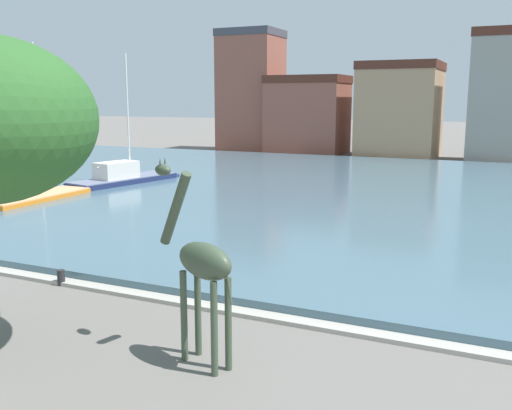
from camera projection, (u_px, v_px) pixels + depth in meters
harbor_water at (333, 191)px, 35.24m from camera, size 90.34×40.09×0.35m
quay_edge_coping at (132, 293)px, 17.13m from camera, size 90.34×0.50×0.12m
giraffe_statue at (201, 263)px, 12.36m from camera, size 2.49×1.31×4.50m
sailboat_navy at (129, 179)px, 37.92m from camera, size 3.69×9.12×8.65m
sailboat_orange at (45, 197)px, 31.97m from camera, size 2.16×7.48×8.75m
mooring_bollard at (61, 278)px, 18.03m from camera, size 0.24×0.24×0.50m
townhouse_wide_warehouse at (251, 91)px, 63.83m from camera, size 6.40×5.60×13.21m
townhouse_narrow_midrow at (308, 115)px, 60.55m from camera, size 8.08×5.85×8.15m
townhouse_tall_gabled at (400, 110)px, 56.62m from camera, size 7.53×7.79×9.29m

